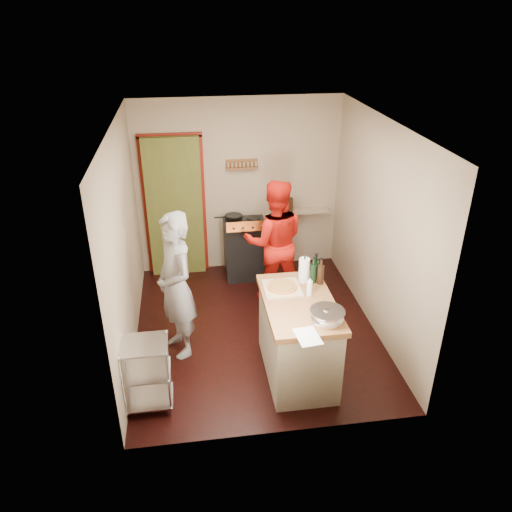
% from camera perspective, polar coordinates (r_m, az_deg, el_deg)
% --- Properties ---
extents(floor, '(3.50, 3.50, 0.00)m').
position_cam_1_polar(floor, '(6.48, -0.05, -8.23)').
color(floor, black).
rests_on(floor, ground).
extents(back_wall, '(3.00, 0.44, 2.60)m').
position_cam_1_polar(back_wall, '(7.48, -6.92, 6.48)').
color(back_wall, tan).
rests_on(back_wall, ground).
extents(left_wall, '(0.04, 3.50, 2.60)m').
position_cam_1_polar(left_wall, '(5.82, -14.84, 1.28)').
color(left_wall, tan).
rests_on(left_wall, ground).
extents(right_wall, '(0.04, 3.50, 2.60)m').
position_cam_1_polar(right_wall, '(6.20, 13.83, 3.03)').
color(right_wall, tan).
rests_on(right_wall, ground).
extents(ceiling, '(3.00, 3.50, 0.02)m').
position_cam_1_polar(ceiling, '(5.40, -0.06, 14.96)').
color(ceiling, white).
rests_on(ceiling, back_wall).
extents(stove, '(0.60, 0.63, 1.00)m').
position_cam_1_polar(stove, '(7.47, -1.25, 0.92)').
color(stove, black).
rests_on(stove, ground).
extents(wire_shelving, '(0.48, 0.40, 0.80)m').
position_cam_1_polar(wire_shelving, '(5.24, -12.42, -12.84)').
color(wire_shelving, silver).
rests_on(wire_shelving, ground).
extents(island, '(0.74, 1.40, 1.25)m').
position_cam_1_polar(island, '(5.53, 4.84, -9.07)').
color(island, beige).
rests_on(island, ground).
extents(person_stripe, '(0.64, 0.76, 1.76)m').
position_cam_1_polar(person_stripe, '(5.71, -9.13, -3.42)').
color(person_stripe, silver).
rests_on(person_stripe, ground).
extents(person_red, '(0.89, 0.72, 1.73)m').
position_cam_1_polar(person_red, '(6.70, 2.12, 1.61)').
color(person_red, red).
rests_on(person_red, ground).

